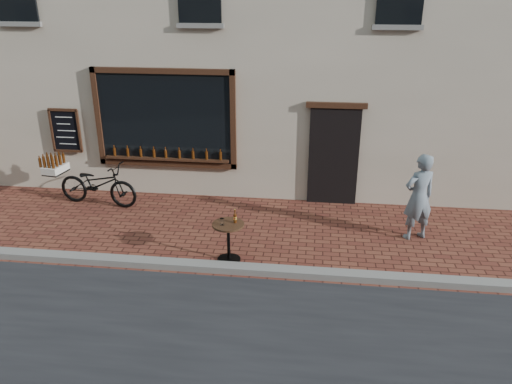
# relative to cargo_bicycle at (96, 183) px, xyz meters

# --- Properties ---
(ground) EXTENTS (90.00, 90.00, 0.00)m
(ground) POSITION_rel_cargo_bicycle_xyz_m (3.36, -2.69, -0.51)
(ground) COLOR #55251B
(ground) RESTS_ON ground
(kerb) EXTENTS (90.00, 0.25, 0.12)m
(kerb) POSITION_rel_cargo_bicycle_xyz_m (3.36, -2.49, -0.45)
(kerb) COLOR slate
(kerb) RESTS_ON ground
(cargo_bicycle) EXTENTS (2.29, 0.91, 1.06)m
(cargo_bicycle) POSITION_rel_cargo_bicycle_xyz_m (0.00, 0.00, 0.00)
(cargo_bicycle) COLOR black
(cargo_bicycle) RESTS_ON ground
(bistro_table) EXTENTS (0.57, 0.57, 0.99)m
(bistro_table) POSITION_rel_cargo_bicycle_xyz_m (3.39, -2.13, 0.02)
(bistro_table) COLOR black
(bistro_table) RESTS_ON ground
(pedestrian) EXTENTS (0.75, 0.64, 1.73)m
(pedestrian) POSITION_rel_cargo_bicycle_xyz_m (6.87, -0.80, 0.36)
(pedestrian) COLOR slate
(pedestrian) RESTS_ON ground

